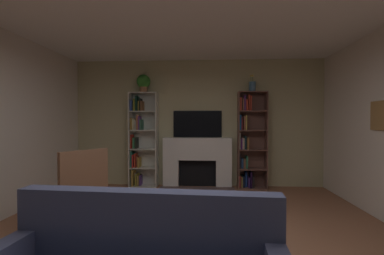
% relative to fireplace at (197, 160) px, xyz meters
% --- Properties ---
extents(wall_back_accent, '(5.50, 0.06, 2.74)m').
position_rel_fireplace_xyz_m(wall_back_accent, '(0.00, 0.16, 0.81)').
color(wall_back_accent, '#B8B087').
rests_on(wall_back_accent, ground_plane).
extents(fireplace, '(1.56, 0.55, 1.06)m').
position_rel_fireplace_xyz_m(fireplace, '(0.00, 0.00, 0.00)').
color(fireplace, white).
rests_on(fireplace, ground_plane).
extents(tv, '(1.05, 0.06, 0.58)m').
position_rel_fireplace_xyz_m(tv, '(0.00, 0.10, 0.78)').
color(tv, black).
rests_on(tv, fireplace).
extents(bookshelf_left, '(0.60, 0.31, 2.03)m').
position_rel_fireplace_xyz_m(bookshelf_left, '(-1.23, 0.01, 0.44)').
color(bookshelf_left, silver).
rests_on(bookshelf_left, ground_plane).
extents(bookshelf_right, '(0.60, 0.33, 2.03)m').
position_rel_fireplace_xyz_m(bookshelf_right, '(1.09, 0.00, 0.42)').
color(bookshelf_right, brown).
rests_on(bookshelf_right, ground_plane).
extents(potted_plant, '(0.29, 0.29, 0.39)m').
position_rel_fireplace_xyz_m(potted_plant, '(-1.16, -0.02, 1.68)').
color(potted_plant, '#A56A47').
rests_on(potted_plant, bookshelf_left).
extents(vase_with_flowers, '(0.14, 0.14, 0.36)m').
position_rel_fireplace_xyz_m(vase_with_flowers, '(1.16, -0.02, 1.58)').
color(vase_with_flowers, '#436C92').
rests_on(vase_with_flowers, bookshelf_right).
extents(armchair, '(0.85, 0.89, 1.03)m').
position_rel_fireplace_xyz_m(armchair, '(-1.52, -2.33, -0.04)').
color(armchair, brown).
rests_on(armchair, ground_plane).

